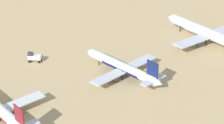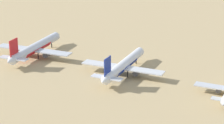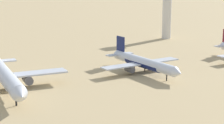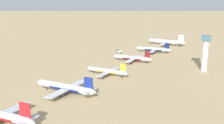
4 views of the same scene
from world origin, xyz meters
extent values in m
cone|color=silver|center=(-15.28, 26.94, 3.69)|extent=(2.79, 3.27, 3.01)
cylinder|color=#4C4C54|center=(1.66, 30.33, 1.90)|extent=(3.90, 2.43, 2.02)
cylinder|color=silver|center=(10.23, 72.39, 4.61)|extent=(39.73, 7.91, 4.17)
cone|color=silver|center=(31.64, 70.34, 4.61)|extent=(3.89, 4.40, 4.09)
cone|color=silver|center=(-10.96, 74.42, 4.61)|extent=(3.42, 4.03, 3.75)
cube|color=navy|center=(-7.03, 74.04, 9.49)|extent=(6.05, 0.96, 7.68)
cube|color=silver|center=(-7.69, 74.10, 5.03)|extent=(4.75, 13.44, 0.40)
cube|color=silver|center=(8.59, 72.55, 3.88)|extent=(9.01, 37.67, 0.49)
cylinder|color=#4C4C54|center=(10.09, 79.02, 2.37)|extent=(4.83, 2.95, 2.52)
cylinder|color=#4C4C54|center=(8.84, 65.91, 2.37)|extent=(4.83, 2.95, 2.52)
cylinder|color=black|center=(25.18, 70.96, 2.10)|extent=(0.48, 0.48, 4.19)
cylinder|color=black|center=(7.77, 75.49, 2.10)|extent=(0.48, 0.48, 4.19)
cylinder|color=black|center=(7.23, 69.81, 2.10)|extent=(0.48, 0.48, 4.19)
cylinder|color=navy|center=(10.23, 72.39, 4.30)|extent=(22.03, 6.23, 4.18)
cylinder|color=silver|center=(19.59, 120.24, 4.81)|extent=(41.46, 7.00, 4.36)
cone|color=silver|center=(42.01, 118.79, 4.81)|extent=(3.93, 4.50, 4.27)
cone|color=silver|center=(-2.60, 121.67, 4.81)|extent=(3.45, 4.12, 3.92)
cube|color=red|center=(1.52, 121.41, 9.91)|extent=(6.32, 0.81, 8.02)
cube|color=#B6BBC5|center=(0.83, 121.45, 5.25)|extent=(4.55, 13.96, 0.41)
cube|color=#B6BBC5|center=(17.87, 120.35, 4.05)|extent=(8.23, 39.26, 0.52)
cylinder|color=#4C4C54|center=(19.23, 127.16, 2.48)|extent=(4.97, 2.94, 2.64)
cylinder|color=#4C4C54|center=(18.35, 113.43, 2.48)|extent=(4.97, 2.94, 2.64)
cylinder|color=black|center=(35.24, 119.23, 2.19)|extent=(0.50, 0.50, 4.38)
cylinder|color=black|center=(16.92, 123.40, 2.19)|extent=(0.50, 0.50, 4.38)
cylinder|color=black|center=(16.54, 117.45, 2.19)|extent=(0.50, 0.50, 4.38)
cylinder|color=red|center=(19.59, 120.24, 4.49)|extent=(22.93, 5.82, 4.36)
camera|label=1|loc=(-108.01, 27.77, 77.02)|focal=67.58mm
camera|label=2|loc=(-171.51, 17.32, 73.81)|focal=74.21mm
camera|label=3|loc=(100.00, -154.35, 34.51)|focal=64.40mm
camera|label=4|loc=(-79.22, 216.36, 61.89)|focal=44.97mm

